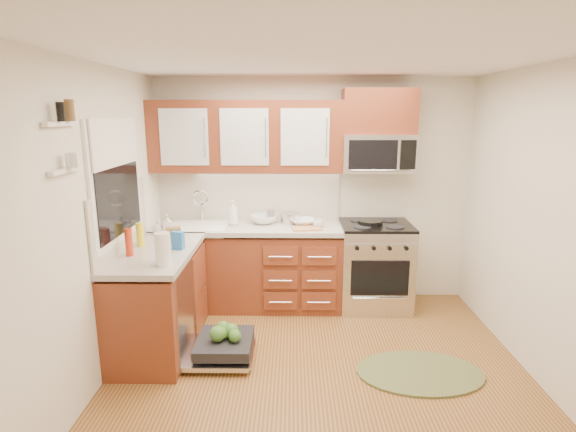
{
  "coord_description": "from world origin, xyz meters",
  "views": [
    {
      "loc": [
        -0.22,
        -3.29,
        2.12
      ],
      "look_at": [
        -0.27,
        0.85,
        1.17
      ],
      "focal_mm": 28.0,
      "sensor_mm": 36.0,
      "label": 1
    }
  ],
  "objects_px": {
    "microwave": "(377,153)",
    "rug": "(420,373)",
    "dishwasher": "(220,348)",
    "bowl_a": "(303,222)",
    "stock_pot": "(290,218)",
    "sink": "(199,237)",
    "range": "(374,266)",
    "paper_towel_roll": "(163,249)",
    "bowl_b": "(264,219)",
    "cutting_board": "(306,228)",
    "upper_cabinets": "(246,136)",
    "skillet": "(370,222)",
    "cup": "(318,223)"
  },
  "relations": [
    {
      "from": "sink",
      "to": "cup",
      "type": "bearing_deg",
      "value": -2.65
    },
    {
      "from": "microwave",
      "to": "rug",
      "type": "xyz_separation_m",
      "value": [
        0.16,
        -1.48,
        -1.69
      ]
    },
    {
      "from": "microwave",
      "to": "skillet",
      "type": "distance_m",
      "value": 0.75
    },
    {
      "from": "cutting_board",
      "to": "skillet",
      "type": "bearing_deg",
      "value": 8.98
    },
    {
      "from": "microwave",
      "to": "paper_towel_roll",
      "type": "distance_m",
      "value": 2.49
    },
    {
      "from": "range",
      "to": "stock_pot",
      "type": "height_order",
      "value": "stock_pot"
    },
    {
      "from": "upper_cabinets",
      "to": "skillet",
      "type": "relative_size",
      "value": 7.75
    },
    {
      "from": "range",
      "to": "bowl_a",
      "type": "xyz_separation_m",
      "value": [
        -0.79,
        0.04,
        0.48
      ]
    },
    {
      "from": "range",
      "to": "rug",
      "type": "height_order",
      "value": "range"
    },
    {
      "from": "rug",
      "to": "bowl_a",
      "type": "relative_size",
      "value": 3.88
    },
    {
      "from": "rug",
      "to": "skillet",
      "type": "bearing_deg",
      "value": 100.07
    },
    {
      "from": "sink",
      "to": "cutting_board",
      "type": "distance_m",
      "value": 1.19
    },
    {
      "from": "skillet",
      "to": "bowl_a",
      "type": "xyz_separation_m",
      "value": [
        -0.71,
        0.08,
        -0.02
      ]
    },
    {
      "from": "sink",
      "to": "cutting_board",
      "type": "height_order",
      "value": "cutting_board"
    },
    {
      "from": "microwave",
      "to": "sink",
      "type": "height_order",
      "value": "microwave"
    },
    {
      "from": "skillet",
      "to": "range",
      "type": "bearing_deg",
      "value": 29.13
    },
    {
      "from": "stock_pot",
      "to": "bowl_b",
      "type": "bearing_deg",
      "value": -178.3
    },
    {
      "from": "microwave",
      "to": "rug",
      "type": "distance_m",
      "value": 2.25
    },
    {
      "from": "upper_cabinets",
      "to": "paper_towel_roll",
      "type": "relative_size",
      "value": 7.64
    },
    {
      "from": "microwave",
      "to": "cutting_board",
      "type": "bearing_deg",
      "value": -160.47
    },
    {
      "from": "rug",
      "to": "cutting_board",
      "type": "bearing_deg",
      "value": 127.29
    },
    {
      "from": "bowl_a",
      "to": "bowl_b",
      "type": "distance_m",
      "value": 0.44
    },
    {
      "from": "range",
      "to": "dishwasher",
      "type": "bearing_deg",
      "value": -143.73
    },
    {
      "from": "paper_towel_roll",
      "to": "range",
      "type": "bearing_deg",
      "value": 33.89
    },
    {
      "from": "rug",
      "to": "dishwasher",
      "type": "bearing_deg",
      "value": 172.39
    },
    {
      "from": "rug",
      "to": "skillet",
      "type": "relative_size",
      "value": 3.99
    },
    {
      "from": "skillet",
      "to": "paper_towel_roll",
      "type": "distance_m",
      "value": 2.25
    },
    {
      "from": "rug",
      "to": "stock_pot",
      "type": "relative_size",
      "value": 5.3
    },
    {
      "from": "bowl_a",
      "to": "range",
      "type": "bearing_deg",
      "value": -2.79
    },
    {
      "from": "range",
      "to": "paper_towel_roll",
      "type": "bearing_deg",
      "value": -146.11
    },
    {
      "from": "upper_cabinets",
      "to": "dishwasher",
      "type": "distance_m",
      "value": 2.19
    },
    {
      "from": "upper_cabinets",
      "to": "cutting_board",
      "type": "bearing_deg",
      "value": -24.54
    },
    {
      "from": "paper_towel_roll",
      "to": "bowl_a",
      "type": "bearing_deg",
      "value": 49.38
    },
    {
      "from": "range",
      "to": "paper_towel_roll",
      "type": "relative_size",
      "value": 3.54
    },
    {
      "from": "range",
      "to": "rug",
      "type": "relative_size",
      "value": 0.9
    },
    {
      "from": "bowl_a",
      "to": "sink",
      "type": "bearing_deg",
      "value": -177.57
    },
    {
      "from": "upper_cabinets",
      "to": "dishwasher",
      "type": "relative_size",
      "value": 2.93
    },
    {
      "from": "bowl_a",
      "to": "skillet",
      "type": "bearing_deg",
      "value": -6.35
    },
    {
      "from": "stock_pot",
      "to": "cutting_board",
      "type": "bearing_deg",
      "value": -56.58
    },
    {
      "from": "cutting_board",
      "to": "paper_towel_roll",
      "type": "xyz_separation_m",
      "value": [
        -1.18,
        -1.15,
        0.12
      ]
    },
    {
      "from": "paper_towel_roll",
      "to": "bowl_b",
      "type": "relative_size",
      "value": 0.9
    },
    {
      "from": "dishwasher",
      "to": "cutting_board",
      "type": "distance_m",
      "value": 1.51
    },
    {
      "from": "dishwasher",
      "to": "cutting_board",
      "type": "bearing_deg",
      "value": 51.49
    },
    {
      "from": "dishwasher",
      "to": "bowl_a",
      "type": "relative_size",
      "value": 2.58
    },
    {
      "from": "upper_cabinets",
      "to": "cup",
      "type": "bearing_deg",
      "value": -15.56
    },
    {
      "from": "cup",
      "to": "paper_towel_roll",
      "type": "bearing_deg",
      "value": -136.66
    },
    {
      "from": "stock_pot",
      "to": "bowl_a",
      "type": "xyz_separation_m",
      "value": [
        0.15,
        -0.08,
        -0.03
      ]
    },
    {
      "from": "microwave",
      "to": "dishwasher",
      "type": "relative_size",
      "value": 1.09
    },
    {
      "from": "sink",
      "to": "skillet",
      "type": "relative_size",
      "value": 2.34
    },
    {
      "from": "sink",
      "to": "bowl_b",
      "type": "height_order",
      "value": "bowl_b"
    }
  ]
}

